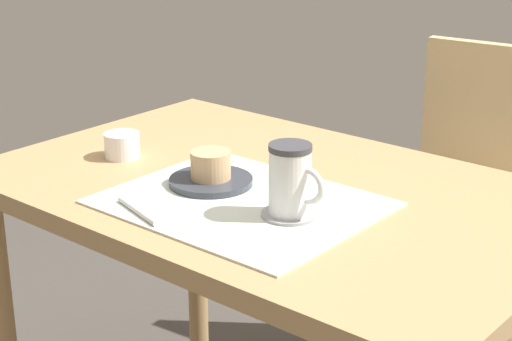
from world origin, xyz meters
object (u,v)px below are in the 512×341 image
at_px(wooden_chair, 475,203).
at_px(sugar_bowl, 122,145).
at_px(pastry_plate, 211,181).
at_px(pastry, 211,165).
at_px(coffee_mug, 291,179).
at_px(dining_table, 273,230).

relative_size(wooden_chair, sugar_bowl, 12.05).
distance_m(pastry_plate, pastry, 0.03).
bearing_deg(wooden_chair, pastry_plate, 71.44).
bearing_deg(sugar_bowl, pastry_plate, -1.47).
distance_m(coffee_mug, sugar_bowl, 0.45).
xyz_separation_m(dining_table, pastry_plate, (-0.08, -0.08, 0.10)).
bearing_deg(coffee_mug, dining_table, 139.13).
xyz_separation_m(dining_table, pastry, (-0.08, -0.08, 0.13)).
distance_m(dining_table, wooden_chair, 0.70).
bearing_deg(dining_table, pastry_plate, -137.67).
distance_m(dining_table, pastry, 0.17).
xyz_separation_m(pastry, sugar_bowl, (-0.25, 0.01, -0.02)).
height_order(dining_table, wooden_chair, wooden_chair).
height_order(dining_table, coffee_mug, coffee_mug).
distance_m(wooden_chair, pastry, 0.82).
relative_size(pastry_plate, pastry, 2.09).
relative_size(pastry, sugar_bowl, 1.04).
relative_size(coffee_mug, sugar_bowl, 1.69).
height_order(pastry_plate, coffee_mug, coffee_mug).
bearing_deg(pastry_plate, pastry, 180.00).
bearing_deg(wooden_chair, coffee_mug, 86.34).
distance_m(dining_table, pastry_plate, 0.15).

